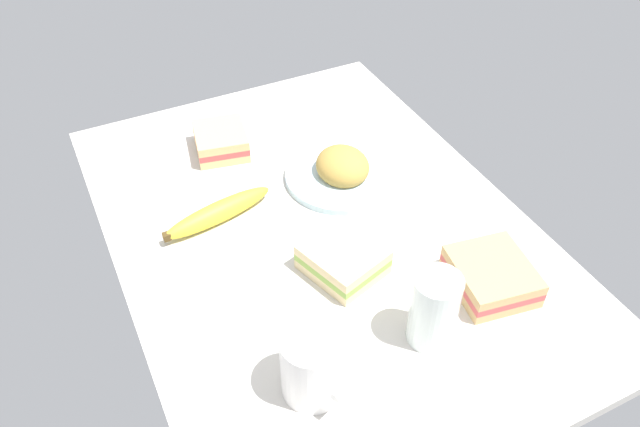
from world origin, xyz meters
The scene contains 8 objects.
tabletop centered at (0.00, 0.00, 1.00)cm, with size 90.00×64.00×2.00cm, color beige.
plate_of_food centered at (9.65, -9.13, 3.72)cm, with size 20.21×20.21×6.03cm.
coffee_mug_black centered at (-26.40, 14.01, 7.12)cm, with size 10.12×7.86×9.97cm.
sandwich_main centered at (26.77, 7.27, 4.20)cm, with size 11.73×10.93×4.40cm.
sandwich_side centered at (-9.93, 1.04, 4.20)cm, with size 13.41×12.70×4.40cm.
sandwich_extra centered at (-22.37, -16.84, 4.20)cm, with size 13.41×12.42×4.40cm.
glass_of_milk centered at (-26.08, -3.86, 7.10)cm, with size 6.46×6.46×11.36cm.
banana centered at (8.80, 14.19, 3.75)cm, with size 7.28×19.93×3.50cm.
Camera 1 is at (-67.24, 33.02, 72.98)cm, focal length 35.64 mm.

